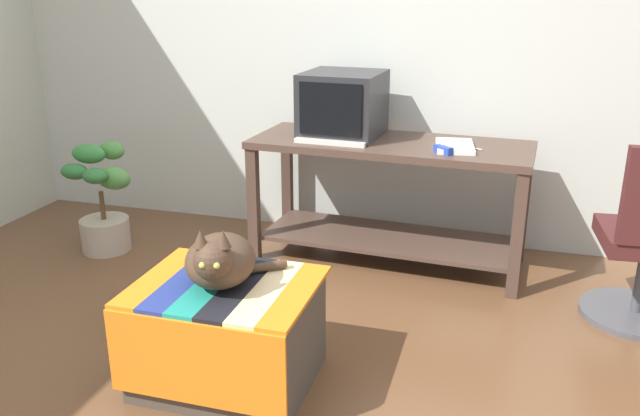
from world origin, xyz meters
name	(u,v)px	position (x,y,z in m)	size (l,w,h in m)	color
ground_plane	(247,415)	(0.00, 0.00, 0.00)	(14.00, 14.00, 0.00)	brown
back_wall	(371,26)	(0.00, 2.05, 1.30)	(8.00, 0.10, 2.60)	silver
desk	(389,180)	(0.23, 1.60, 0.49)	(1.57, 0.68, 0.71)	#4C382D
tv_monitor	(343,105)	(-0.07, 1.67, 0.89)	(0.45, 0.47, 0.36)	#28282B
keyboard	(333,140)	(-0.08, 1.49, 0.72)	(0.40, 0.15, 0.02)	beige
book	(455,146)	(0.58, 1.54, 0.72)	(0.19, 0.29, 0.03)	white
ottoman_with_blanket	(227,334)	(-0.15, 0.19, 0.22)	(0.70, 0.58, 0.43)	#4C4238
cat	(220,260)	(-0.16, 0.18, 0.54)	(0.38, 0.42, 0.27)	#473323
potted_plant	(103,206)	(-1.44, 1.27, 0.28)	(0.43, 0.37, 0.65)	#B7A893
stapler	(443,150)	(0.54, 1.41, 0.73)	(0.04, 0.11, 0.04)	#2342B7
pen	(471,148)	(0.66, 1.56, 0.71)	(0.01, 0.01, 0.14)	#B7B7BC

